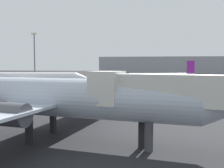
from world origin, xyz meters
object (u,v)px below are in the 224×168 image
object	(u,v)px
light_mast_left	(34,54)
airplane_distant	(32,79)
airplane_far_left	(162,78)
jet_bridge	(204,93)
airplane_at_gate	(50,97)

from	to	relation	value
light_mast_left	airplane_distant	bearing A→B (deg)	-65.65
airplane_far_left	jet_bridge	bearing A→B (deg)	81.11
airplane_at_gate	light_mast_left	world-z (taller)	light_mast_left
airplane_distant	airplane_far_left	xyz separation A→B (m)	(31.62, 21.99, -0.38)
airplane_distant	airplane_far_left	world-z (taller)	airplane_distant
airplane_at_gate	airplane_distant	xyz separation A→B (m)	(-19.74, 37.55, -0.50)
airplane_at_gate	jet_bridge	bearing A→B (deg)	-3.80
airplane_at_gate	airplane_far_left	xyz separation A→B (m)	(11.89, 59.55, -0.88)
airplane_at_gate	airplane_far_left	distance (m)	60.73
airplane_at_gate	jet_bridge	distance (m)	13.59
airplane_far_left	light_mast_left	bearing A→B (deg)	-33.12
airplane_distant	airplane_far_left	size ratio (longest dim) A/B	1.13
jet_bridge	light_mast_left	distance (m)	99.96
airplane_at_gate	airplane_distant	bearing A→B (deg)	127.45
airplane_distant	jet_bridge	world-z (taller)	airplane_distant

